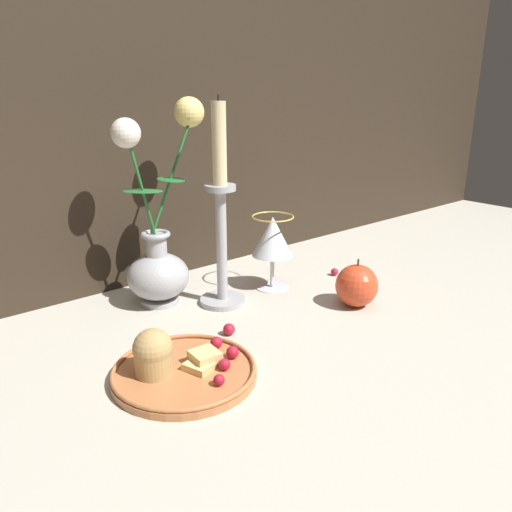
# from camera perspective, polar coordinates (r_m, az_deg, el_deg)

# --- Properties ---
(ground_plane) EXTENTS (2.40, 2.40, 0.00)m
(ground_plane) POSITION_cam_1_polar(r_m,az_deg,el_deg) (0.88, 0.21, -6.90)
(ground_plane) COLOR #B7B2A3
(ground_plane) RESTS_ON ground
(vase) EXTENTS (0.18, 0.11, 0.37)m
(vase) POSITION_cam_1_polar(r_m,az_deg,el_deg) (0.92, -11.03, 1.04)
(vase) COLOR #A3A3A8
(vase) RESTS_ON ground_plane
(plate_with_pastries) EXTENTS (0.20, 0.20, 0.07)m
(plate_with_pastries) POSITION_cam_1_polar(r_m,az_deg,el_deg) (0.71, -8.97, -12.32)
(plate_with_pastries) COLOR #B77042
(plate_with_pastries) RESTS_ON ground_plane
(wine_glass) EXTENTS (0.08, 0.08, 0.15)m
(wine_glass) POSITION_cam_1_polar(r_m,az_deg,el_deg) (0.97, 1.91, 1.97)
(wine_glass) COLOR silver
(wine_glass) RESTS_ON ground_plane
(candlestick) EXTENTS (0.08, 0.08, 0.37)m
(candlestick) POSITION_cam_1_polar(r_m,az_deg,el_deg) (0.88, -4.02, 3.73)
(candlestick) COLOR #A3A3A8
(candlestick) RESTS_ON ground_plane
(apple_beside_vase) EXTENTS (0.08, 0.08, 0.09)m
(apple_beside_vase) POSITION_cam_1_polar(r_m,az_deg,el_deg) (0.93, 11.43, -3.33)
(apple_beside_vase) COLOR #D14223
(apple_beside_vase) RESTS_ON ground_plane
(berry_near_plate) EXTENTS (0.02, 0.02, 0.02)m
(berry_near_plate) POSITION_cam_1_polar(r_m,az_deg,el_deg) (1.08, 8.96, -1.80)
(berry_near_plate) COLOR #AD192D
(berry_near_plate) RESTS_ON ground_plane
(berry_front_center) EXTENTS (0.02, 0.02, 0.02)m
(berry_front_center) POSITION_cam_1_polar(r_m,az_deg,el_deg) (0.81, -3.11, -8.37)
(berry_front_center) COLOR #AD192D
(berry_front_center) RESTS_ON ground_plane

